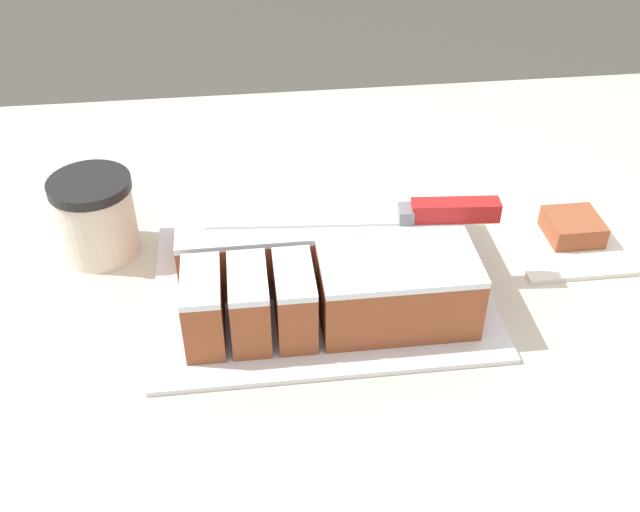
{
  "coord_description": "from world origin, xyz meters",
  "views": [
    {
      "loc": [
        -0.03,
        -0.62,
        1.45
      ],
      "look_at": [
        0.05,
        0.03,
        0.94
      ],
      "focal_mm": 42.0,
      "sensor_mm": 36.0,
      "label": 1
    }
  ],
  "objects_px": {
    "knife": "(417,213)",
    "brownie": "(573,227)",
    "coffee_cup": "(96,216)",
    "cake_board": "(320,285)",
    "cake": "(323,254)"
  },
  "relations": [
    {
      "from": "cake_board",
      "to": "coffee_cup",
      "type": "xyz_separation_m",
      "value": [
        -0.25,
        0.1,
        0.05
      ]
    },
    {
      "from": "knife",
      "to": "brownie",
      "type": "bearing_deg",
      "value": -161.44
    },
    {
      "from": "coffee_cup",
      "to": "brownie",
      "type": "xyz_separation_m",
      "value": [
        0.57,
        -0.05,
        -0.03
      ]
    },
    {
      "from": "knife",
      "to": "brownie",
      "type": "xyz_separation_m",
      "value": [
        0.21,
        0.05,
        -0.07
      ]
    },
    {
      "from": "knife",
      "to": "coffee_cup",
      "type": "distance_m",
      "value": 0.37
    },
    {
      "from": "brownie",
      "to": "cake_board",
      "type": "bearing_deg",
      "value": -170.37
    },
    {
      "from": "cake_board",
      "to": "cake",
      "type": "distance_m",
      "value": 0.04
    },
    {
      "from": "coffee_cup",
      "to": "knife",
      "type": "bearing_deg",
      "value": -15.09
    },
    {
      "from": "cake_board",
      "to": "knife",
      "type": "xyz_separation_m",
      "value": [
        0.11,
        0.0,
        0.09
      ]
    },
    {
      "from": "cake_board",
      "to": "cake",
      "type": "bearing_deg",
      "value": 35.32
    },
    {
      "from": "knife",
      "to": "coffee_cup",
      "type": "relative_size",
      "value": 3.19
    },
    {
      "from": "cake_board",
      "to": "knife",
      "type": "bearing_deg",
      "value": 1.37
    },
    {
      "from": "knife",
      "to": "brownie",
      "type": "height_order",
      "value": "knife"
    },
    {
      "from": "cake",
      "to": "knife",
      "type": "bearing_deg",
      "value": -0.25
    },
    {
      "from": "cake_board",
      "to": "knife",
      "type": "relative_size",
      "value": 1.17
    }
  ]
}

